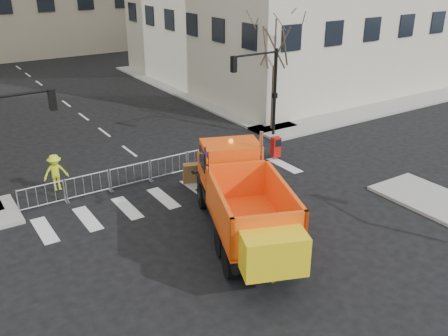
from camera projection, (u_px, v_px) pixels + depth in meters
ground at (253, 244)px, 19.34m from camera, size 120.00×120.00×0.00m
sidewalk_back at (156, 170)px, 25.87m from camera, size 64.00×5.00×0.15m
traffic_light_right at (275, 94)px, 29.89m from camera, size 0.18×0.18×5.40m
crowd_barriers at (150, 170)px, 24.61m from camera, size 12.60×0.60×1.10m
street_tree at (274, 72)px, 30.61m from camera, size 3.00×3.00×7.50m
plow_truck at (243, 198)px, 19.11m from camera, size 6.09×10.31×3.89m
cop_a at (210, 168)px, 23.68m from camera, size 0.88×0.85×2.03m
cop_b at (200, 173)px, 23.47m from camera, size 1.02×0.88×1.81m
cop_c at (251, 163)px, 24.18m from camera, size 1.03×1.30×2.06m
worker at (56, 172)px, 23.18m from camera, size 1.17×0.71×1.76m
newspaper_box at (276, 147)px, 27.24m from camera, size 0.50×0.46×1.10m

